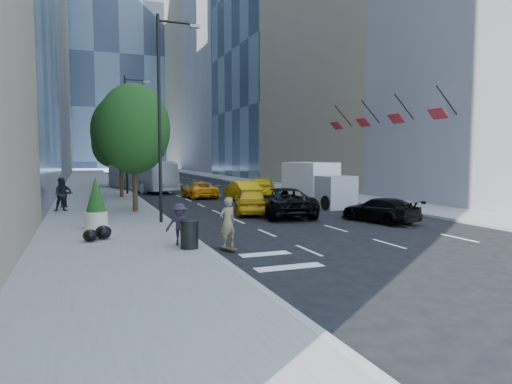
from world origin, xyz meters
name	(u,v)px	position (x,y,z in m)	size (l,w,h in m)	color
ground	(317,230)	(0.00, 0.00, 0.00)	(160.00, 160.00, 0.00)	black
sidewalk_left	(94,189)	(-9.00, 30.00, 0.07)	(6.00, 120.00, 0.15)	slate
sidewalk_right	(269,185)	(10.00, 30.00, 0.07)	(4.00, 120.00, 0.15)	slate
tower_left_end	(18,30)	(-22.00, 92.00, 30.00)	(20.00, 28.00, 60.00)	#293240
tower_right_mid	(242,16)	(22.00, 74.00, 32.50)	(20.00, 24.00, 65.00)	slate
tower_right_far	(212,72)	(22.00, 98.00, 25.00)	(20.00, 24.00, 50.00)	#82785A
tower_distant	(116,9)	(0.00, 120.00, 45.00)	(40.00, 20.00, 90.00)	#293240
lamp_near	(163,106)	(-6.32, 4.00, 5.81)	(2.13, 0.22, 10.00)	black
lamp_far	(128,127)	(-6.32, 22.00, 5.81)	(2.13, 0.22, 10.00)	black
tree_near	(134,129)	(-7.20, 9.00, 4.97)	(4.20, 4.20, 7.46)	#321D13
tree_mid	(120,131)	(-7.20, 19.00, 5.32)	(4.50, 4.50, 7.99)	#321D13
tree_far	(111,144)	(-7.20, 32.00, 4.62)	(3.90, 3.90, 6.92)	#321D13
traffic_signal	(114,149)	(-6.40, 40.00, 4.23)	(2.48, 0.53, 5.20)	black
facade_flags	(380,118)	(10.64, 10.00, 6.18)	(1.85, 13.30, 2.05)	black
skateboarder	(228,226)	(-5.25, -3.00, 0.91)	(0.66, 0.43, 1.82)	brown
black_sedan_lincoln	(282,202)	(0.49, 5.00, 0.81)	(2.67, 5.80, 1.61)	black
black_sedan_mercedes	(380,210)	(4.20, 1.00, 0.63)	(1.77, 4.37, 1.27)	black
taxi_a	(251,201)	(-0.86, 6.50, 0.76)	(1.80, 4.48, 1.53)	#CF950A
taxi_b	(242,191)	(1.20, 14.00, 0.77)	(1.62, 4.65, 1.53)	#D49F0B
taxi_c	(199,190)	(-1.24, 17.63, 0.65)	(2.16, 4.68, 1.30)	#FD9D0D
taxi_d	(261,188)	(3.33, 15.50, 0.81)	(2.28, 5.60, 1.63)	yellow
city_bus	(141,175)	(-4.80, 26.23, 1.52)	(2.55, 10.88, 3.03)	silver
box_truck	(316,184)	(4.98, 9.28, 1.50)	(2.76, 6.33, 2.94)	silver
pedestrian_a	(62,194)	(-11.20, 10.50, 1.14)	(0.96, 0.75, 1.98)	black
pedestrian_b	(64,194)	(-11.20, 12.64, 1.01)	(1.01, 0.42, 1.72)	black
pedestrian_c	(180,224)	(-6.80, -2.09, 0.92)	(0.99, 0.57, 1.54)	#291F2F
trash_can	(189,235)	(-6.60, -2.80, 0.63)	(0.63, 0.63, 0.95)	black
planter_shrub	(96,204)	(-9.54, 3.00, 1.26)	(0.97, 0.97, 2.32)	beige
garbage_bags	(98,234)	(-9.56, 0.04, 0.40)	(1.08, 1.04, 0.54)	black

